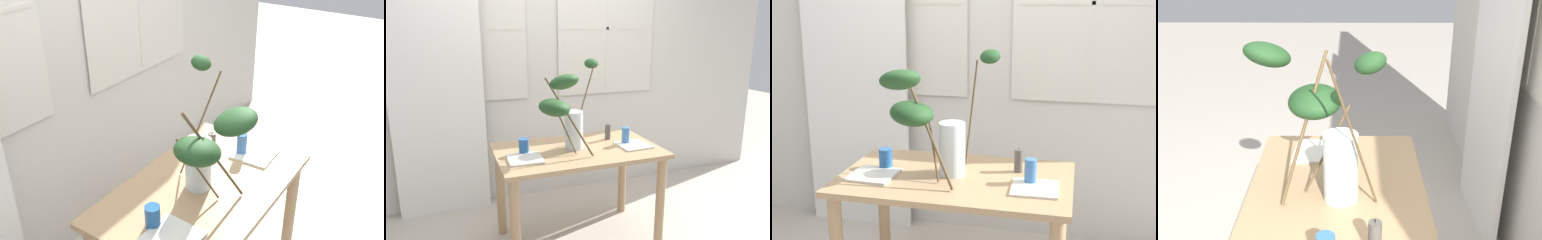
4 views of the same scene
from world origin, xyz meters
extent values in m
cube|color=beige|center=(0.00, 1.02, 1.31)|extent=(5.15, 0.12, 2.62)
cube|color=tan|center=(0.00, 0.00, 0.75)|extent=(1.21, 0.73, 0.03)
cylinder|color=tan|center=(0.54, -0.31, 0.36)|extent=(0.07, 0.07, 0.73)
cylinder|color=tan|center=(0.54, 0.31, 0.36)|extent=(0.07, 0.07, 0.73)
cylinder|color=silver|center=(-0.02, 0.02, 0.90)|extent=(0.14, 0.14, 0.28)
cylinder|color=silver|center=(-0.02, 0.02, 0.81)|extent=(0.12, 0.12, 0.09)
cylinder|color=brown|center=(-0.11, -0.12, 1.04)|extent=(0.30, 0.19, 0.54)
ellipsoid|color=#1E421E|center=(-0.19, -0.27, 1.31)|extent=(0.27, 0.27, 0.16)
cylinder|color=brown|center=(0.07, 0.07, 1.07)|extent=(0.11, 0.19, 0.61)
ellipsoid|color=#1E421E|center=(0.15, 0.12, 1.38)|extent=(0.15, 0.16, 0.11)
cylinder|color=brown|center=(-0.11, -0.04, 0.94)|extent=(0.12, 0.19, 0.34)
ellipsoid|color=#1E421E|center=(-0.20, -0.09, 1.11)|extent=(0.31, 0.31, 0.16)
cylinder|color=#235693|center=(-0.40, 0.03, 0.82)|extent=(0.07, 0.07, 0.11)
cylinder|color=#386BAD|center=(0.39, -0.02, 0.83)|extent=(0.06, 0.06, 0.13)
cube|color=silver|center=(-0.42, -0.10, 0.77)|extent=(0.24, 0.24, 0.01)
cube|color=silver|center=(0.42, -0.09, 0.77)|extent=(0.24, 0.24, 0.01)
cylinder|color=#514C47|center=(0.31, 0.14, 0.82)|extent=(0.05, 0.05, 0.13)
cylinder|color=black|center=(0.31, 0.14, 0.89)|extent=(0.00, 0.00, 0.01)
camera|label=1|loc=(-1.63, -1.01, 2.16)|focal=41.49mm
camera|label=2|loc=(-0.90, -2.41, 1.63)|focal=34.01mm
camera|label=3|loc=(0.60, -2.35, 1.68)|focal=46.06mm
camera|label=4|loc=(1.58, 0.06, 1.80)|focal=44.13mm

